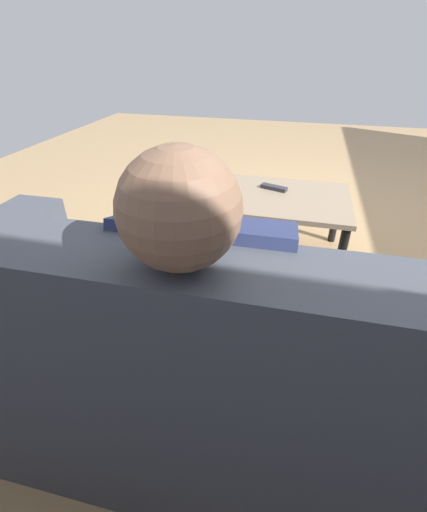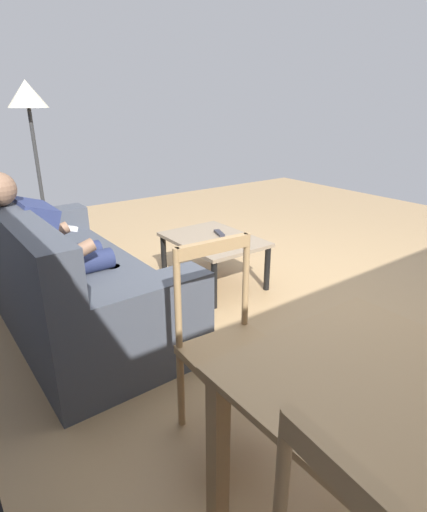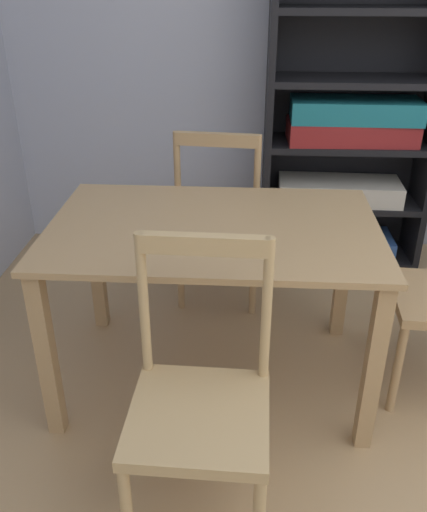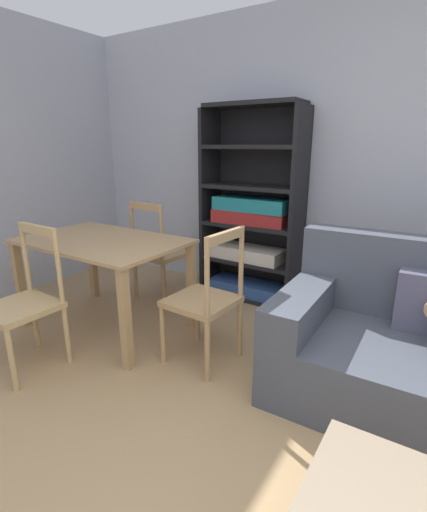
% 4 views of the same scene
% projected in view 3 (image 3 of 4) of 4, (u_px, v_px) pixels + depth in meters
% --- Properties ---
extents(bookshelf, '(0.94, 0.36, 1.80)m').
position_uv_depth(bookshelf, '(347.00, 137.00, 3.17)').
color(bookshelf, black).
rests_on(bookshelf, ground_plane).
extents(dining_table, '(1.29, 0.83, 0.74)m').
position_uv_depth(dining_table, '(214.00, 251.00, 2.20)').
color(dining_table, tan).
rests_on(dining_table, ground_plane).
extents(dining_chair_near_wall, '(0.46, 0.46, 0.95)m').
position_uv_depth(dining_chair_near_wall, '(221.00, 219.00, 2.89)').
color(dining_chair_near_wall, tan).
rests_on(dining_chair_near_wall, ground_plane).
extents(dining_chair_by_doorway, '(0.43, 0.43, 0.94)m').
position_uv_depth(dining_chair_by_doorway, '(200.00, 405.00, 1.68)').
color(dining_chair_by_doorway, tan).
rests_on(dining_chair_by_doorway, ground_plane).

